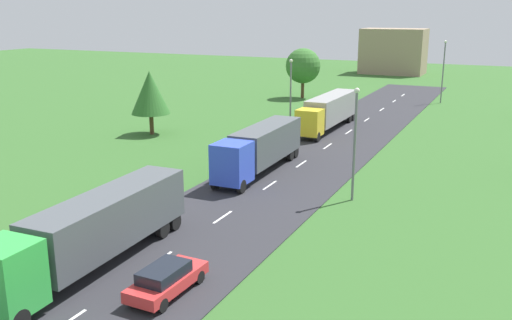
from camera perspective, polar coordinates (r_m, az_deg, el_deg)
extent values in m
cube|color=#2B2B30|center=(37.34, -2.36, -5.15)|extent=(10.00, 140.00, 0.06)
cube|color=white|center=(30.61, -9.82, -9.98)|extent=(0.16, 2.40, 0.01)
cube|color=white|center=(36.15, -3.40, -5.79)|extent=(0.16, 2.40, 0.01)
cube|color=white|center=(42.49, 1.40, -2.57)|extent=(0.16, 2.40, 0.01)
cube|color=white|center=(48.48, 4.61, -0.40)|extent=(0.16, 2.40, 0.01)
cube|color=white|center=(55.12, 7.27, 1.41)|extent=(0.16, 2.40, 0.01)
cube|color=white|center=(61.99, 9.38, 2.84)|extent=(0.16, 2.40, 0.01)
cube|color=white|center=(69.33, 11.15, 4.03)|extent=(0.16, 2.40, 0.01)
cube|color=white|center=(76.99, 12.63, 5.02)|extent=(0.16, 2.40, 0.01)
cube|color=white|center=(84.63, 13.83, 5.82)|extent=(0.16, 2.40, 0.01)
cube|color=white|center=(90.88, 14.66, 6.37)|extent=(0.16, 2.40, 0.01)
cube|color=green|center=(26.23, -23.93, -10.76)|extent=(2.51, 2.43, 2.97)
cube|color=#4C5156|center=(30.80, -14.50, -5.71)|extent=(2.81, 10.94, 2.76)
cube|color=black|center=(31.38, -14.32, -8.41)|extent=(1.20, 10.35, 0.24)
cylinder|color=black|center=(33.28, -9.43, -6.94)|extent=(0.38, 1.01, 1.00)
cylinder|color=black|center=(34.41, -12.40, -6.35)|extent=(0.38, 1.01, 1.00)
cylinder|color=black|center=(34.30, -8.25, -6.21)|extent=(0.38, 1.01, 1.00)
cylinder|color=black|center=(35.40, -11.17, -5.67)|extent=(0.38, 1.01, 1.00)
cube|color=blue|center=(41.18, -2.44, -0.28)|extent=(2.48, 2.69, 2.98)
cube|color=black|center=(39.95, -3.26, 0.03)|extent=(2.10, 0.13, 1.31)
cube|color=#4C5156|center=(46.80, 1.09, 1.84)|extent=(2.66, 9.59, 2.77)
cube|color=black|center=(47.19, 1.08, -0.03)|extent=(1.05, 9.09, 0.24)
cylinder|color=black|center=(40.58, -1.50, -2.69)|extent=(0.37, 1.01, 1.00)
cylinder|color=black|center=(41.50, -4.12, -2.33)|extent=(0.37, 1.01, 1.00)
cylinder|color=black|center=(49.41, 3.51, 0.51)|extent=(0.37, 1.01, 1.00)
cylinder|color=black|center=(50.16, 1.27, 0.76)|extent=(0.37, 1.01, 1.00)
cylinder|color=black|center=(50.45, 3.97, 0.81)|extent=(0.37, 1.01, 1.00)
cylinder|color=black|center=(51.19, 1.77, 1.04)|extent=(0.37, 1.01, 1.00)
cube|color=yellow|center=(57.27, 5.44, 3.83)|extent=(2.46, 2.23, 2.63)
cube|color=black|center=(56.22, 5.08, 4.12)|extent=(2.10, 0.12, 1.16)
cube|color=gray|center=(63.84, 7.70, 5.27)|extent=(2.62, 11.41, 2.83)
cube|color=black|center=(64.13, 7.65, 3.85)|extent=(1.01, 10.82, 0.24)
cylinder|color=black|center=(56.68, 6.21, 2.33)|extent=(0.36, 1.00, 1.00)
cylinder|color=black|center=(57.40, 4.24, 2.54)|extent=(0.36, 1.00, 1.00)
cylinder|color=black|center=(67.05, 9.42, 4.18)|extent=(0.36, 1.00, 1.00)
cylinder|color=black|center=(67.66, 7.71, 4.34)|extent=(0.36, 1.00, 1.00)
cylinder|color=black|center=(68.35, 9.75, 4.37)|extent=(0.36, 1.00, 1.00)
cylinder|color=black|center=(68.94, 8.07, 4.52)|extent=(0.36, 1.00, 1.00)
cube|color=red|center=(27.05, -8.97, -12.04)|extent=(1.92, 4.48, 0.56)
cube|color=black|center=(26.65, -9.30, -11.16)|extent=(1.57, 2.52, 0.55)
cylinder|color=black|center=(28.69, -8.48, -11.00)|extent=(0.24, 0.65, 0.64)
cylinder|color=black|center=(27.88, -5.76, -11.71)|extent=(0.24, 0.65, 0.64)
cylinder|color=black|center=(26.58, -12.32, -13.41)|extent=(0.24, 0.65, 0.64)
cylinder|color=black|center=(25.70, -9.48, -14.30)|extent=(0.24, 0.65, 0.64)
cylinder|color=slate|center=(38.96, 9.93, 1.25)|extent=(0.18, 0.18, 7.56)
sphere|color=silver|center=(38.24, 10.20, 6.94)|extent=(0.36, 0.36, 0.36)
cylinder|color=slate|center=(60.69, 3.52, 6.32)|extent=(0.18, 0.18, 7.57)
sphere|color=silver|center=(60.23, 3.58, 10.00)|extent=(0.36, 0.36, 0.36)
cylinder|color=slate|center=(84.48, 18.41, 8.34)|extent=(0.18, 0.18, 8.47)
sphere|color=silver|center=(84.15, 18.65, 11.28)|extent=(0.36, 0.36, 0.36)
cylinder|color=#513823|center=(61.10, -10.53, 3.61)|extent=(0.45, 0.45, 2.23)
cone|color=#2D6628|center=(60.55, -10.68, 6.74)|extent=(4.10, 4.10, 4.51)
cylinder|color=#513823|center=(85.77, 4.74, 7.24)|extent=(0.49, 0.49, 2.86)
sphere|color=#38702D|center=(85.39, 4.79, 9.49)|extent=(5.20, 5.20, 5.20)
cube|color=#9E846B|center=(122.15, 13.74, 10.65)|extent=(12.74, 8.24, 9.19)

